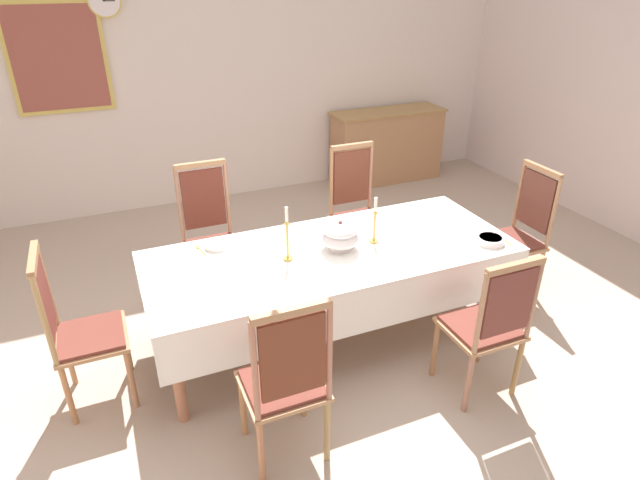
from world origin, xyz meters
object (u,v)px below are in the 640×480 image
object	(u,v)px
chair_head_west	(77,328)
mounted_clock	(104,1)
chair_south_b	(488,324)
chair_head_east	(519,231)
chair_north_a	(210,233)
framed_painting	(58,58)
dining_table	(332,260)
chair_south_a	(286,380)
spoon_secondary	(502,237)
candlestick_west	(287,239)
spoon_primary	(199,248)
bowl_near_left	(216,245)
soup_tureen	(340,235)
sideboard	(386,146)
bowl_near_right	(490,239)
chair_north_b	(356,208)
candlestick_east	(375,225)

from	to	relation	value
chair_head_west	mounted_clock	world-z (taller)	mounted_clock
chair_south_b	chair_head_east	size ratio (longest dim) A/B	0.95
chair_north_a	chair_south_b	bearing A→B (deg)	125.83
chair_south_b	framed_painting	bearing A→B (deg)	119.85
dining_table	mounted_clock	xyz separation A→B (m)	(-1.09, 3.00, 1.54)
chair_south_a	spoon_secondary	bearing A→B (deg)	17.78
chair_south_b	candlestick_west	world-z (taller)	candlestick_west
spoon_primary	spoon_secondary	xyz separation A→B (m)	(2.08, -0.69, 0.00)
mounted_clock	chair_head_west	bearing A→B (deg)	-101.32
chair_north_a	spoon_secondary	bearing A→B (deg)	147.01
chair_south_b	bowl_near_left	world-z (taller)	chair_south_b
soup_tureen	sideboard	size ratio (longest dim) A/B	0.19
candlestick_west	bowl_near_right	xyz separation A→B (m)	(1.42, -0.34, -0.13)
bowl_near_left	mounted_clock	bearing A→B (deg)	97.57
bowl_near_left	framed_painting	bearing A→B (deg)	108.07
bowl_near_left	spoon_primary	world-z (taller)	bowl_near_left
chair_north_a	chair_south_b	size ratio (longest dim) A/B	1.09
chair_south_b	chair_head_east	bearing A→B (deg)	41.40
spoon_primary	candlestick_west	bearing A→B (deg)	-46.08
dining_table	spoon_primary	xyz separation A→B (m)	(-0.85, 0.38, 0.08)
soup_tureen	bowl_near_left	world-z (taller)	soup_tureen
chair_head_east	soup_tureen	xyz separation A→B (m)	(-1.63, 0.00, 0.28)
candlestick_west	mounted_clock	size ratio (longest dim) A/B	1.23
chair_north_b	framed_painting	size ratio (longest dim) A/B	1.07
chair_north_b	chair_head_west	xyz separation A→B (m)	(-2.34, -0.92, -0.01)
chair_south_b	candlestick_west	size ratio (longest dim) A/B	2.70
soup_tureen	bowl_near_right	world-z (taller)	soup_tureen
chair_north_a	chair_head_east	bearing A→B (deg)	158.70
bowl_near_right	spoon_primary	size ratio (longest dim) A/B	1.12
mounted_clock	candlestick_west	bearing A→B (deg)	-75.79
chair_north_b	candlestick_west	distance (m)	1.38
chair_north_b	sideboard	xyz separation A→B (m)	(1.34, 1.84, -0.12)
chair_head_east	dining_table	bearing A→B (deg)	90.00
candlestick_west	sideboard	xyz separation A→B (m)	(2.32, 2.76, -0.44)
candlestick_west	spoon_primary	xyz separation A→B (m)	(-0.52, 0.38, -0.15)
chair_north_b	spoon_secondary	distance (m)	1.37
chair_south_a	spoon_primary	world-z (taller)	chair_south_a
chair_head_west	soup_tureen	world-z (taller)	chair_head_west
dining_table	bowl_near_right	bearing A→B (deg)	-17.16
chair_north_b	bowl_near_left	bearing A→B (deg)	22.14
dining_table	chair_head_west	xyz separation A→B (m)	(-1.69, 0.00, -0.10)
bowl_near_right	spoon_secondary	size ratio (longest dim) A/B	1.12
dining_table	bowl_near_left	world-z (taller)	bowl_near_left
spoon_secondary	sideboard	bearing A→B (deg)	84.46
chair_south_b	sideboard	world-z (taller)	chair_south_b
chair_head_west	bowl_near_right	size ratio (longest dim) A/B	5.49
candlestick_east	chair_south_a	bearing A→B (deg)	-137.50
chair_south_b	chair_head_west	xyz separation A→B (m)	(-2.34, 0.92, 0.01)
bowl_near_left	mounted_clock	world-z (taller)	mounted_clock
chair_head_east	soup_tureen	world-z (taller)	chair_head_east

